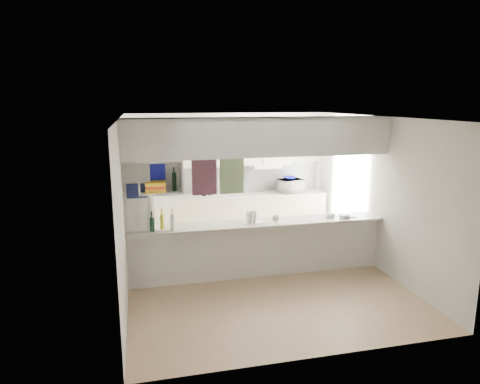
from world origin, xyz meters
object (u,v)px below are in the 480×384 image
object	(u,v)px
dish_rack	(253,217)
microwave	(291,186)
wine_bottles	(163,222)
bowl	(290,178)

from	to	relation	value
dish_rack	microwave	bearing A→B (deg)	56.64
microwave	dish_rack	size ratio (longest dim) A/B	1.43
dish_rack	wine_bottles	size ratio (longest dim) A/B	0.97
bowl	wine_bottles	world-z (taller)	bowl
wine_bottles	dish_rack	bearing A→B (deg)	4.44
microwave	bowl	xyz separation A→B (m)	(-0.03, -0.00, 0.17)
dish_rack	wine_bottles	distance (m)	1.46
microwave	bowl	size ratio (longest dim) A/B	2.02
microwave	dish_rack	xyz separation A→B (m)	(-1.38, -2.03, -0.07)
bowl	dish_rack	xyz separation A→B (m)	(-1.35, -2.03, -0.24)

